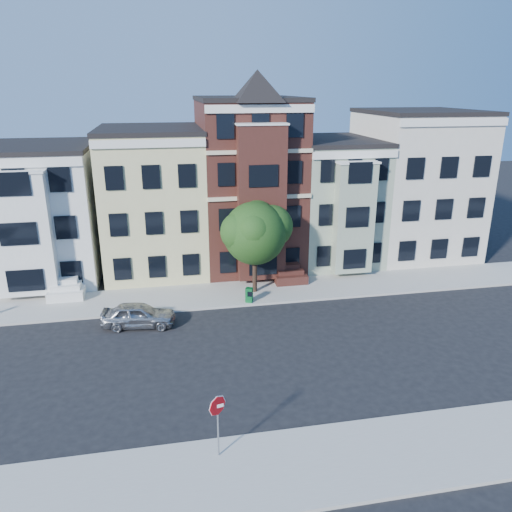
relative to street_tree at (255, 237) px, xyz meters
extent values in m
plane|color=black|center=(0.75, -7.99, -3.86)|extent=(120.00, 120.00, 0.00)
cube|color=#9E9B93|center=(0.75, 0.01, -3.78)|extent=(60.00, 4.00, 0.15)
cube|color=#9E9B93|center=(0.75, -15.99, -3.78)|extent=(60.00, 4.00, 0.15)
cube|color=white|center=(-14.25, 6.51, 0.64)|extent=(8.00, 9.00, 9.00)
cube|color=beige|center=(-6.25, 6.51, 1.14)|extent=(7.00, 9.00, 10.00)
cube|color=#3C1B15|center=(0.75, 6.51, 2.14)|extent=(7.00, 9.00, 12.00)
cube|color=gray|center=(7.25, 6.51, 0.64)|extent=(6.00, 9.00, 9.00)
cube|color=beige|center=(14.25, 6.51, 1.64)|extent=(8.00, 9.00, 11.00)
imported|color=#9E9FA4|center=(-7.37, -3.43, -3.16)|extent=(4.29, 2.17, 1.40)
cube|color=#0A5624|center=(-0.67, -1.62, -3.24)|extent=(0.54, 0.51, 0.94)
camera|label=1|loc=(-5.67, -29.88, 9.12)|focal=35.00mm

